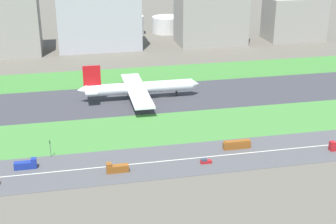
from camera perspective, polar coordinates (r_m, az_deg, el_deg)
ground_plane at (r=258.74m, az=-0.63°, el=1.76°), size 800.00×800.00×0.00m
runway at (r=258.72m, az=-0.63°, el=1.77°), size 280.00×46.00×0.10m
grass_median_north at (r=296.96m, az=-2.19°, el=4.40°), size 280.00×36.00×0.10m
grass_median_south at (r=221.47m, az=1.46°, el=-1.76°), size 280.00×36.00×0.10m
highway at (r=193.45m, az=3.65°, el=-5.44°), size 280.00×28.00×0.10m
highway_centerline at (r=193.42m, az=3.65°, el=-5.42°), size 266.00×0.50×0.01m
airliner at (r=254.50m, az=-3.67°, el=2.86°), size 65.00×56.00×19.70m
car_3 at (r=189.13m, az=4.46°, el=-5.83°), size 4.40×1.80×2.00m
bus_0 at (r=202.00m, az=8.16°, el=-3.84°), size 11.60×2.50×3.50m
truck_1 at (r=192.18m, az=-16.46°, el=-6.01°), size 8.40×2.50×4.00m
truck_2 at (r=182.90m, az=-6.08°, el=-6.64°), size 8.40×2.50×4.00m
traffic_light at (r=197.51m, az=-13.78°, el=-4.09°), size 0.36×0.50×7.20m
terminal_building at (r=360.80m, az=-18.82°, el=10.39°), size 47.34×34.79×49.19m
hangar_building at (r=359.01m, az=-8.22°, el=11.27°), size 59.41×28.07×49.38m
office_tower at (r=374.04m, az=5.11°, el=11.93°), size 51.06×32.42×50.92m
cargo_warehouse at (r=400.98m, az=14.73°, el=10.67°), size 44.93×27.48×32.92m
fuel_tank_west at (r=408.77m, az=-4.74°, el=10.22°), size 25.86×25.86×15.14m
fuel_tank_centre at (r=414.30m, az=-0.12°, el=10.32°), size 25.01×25.01×13.36m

